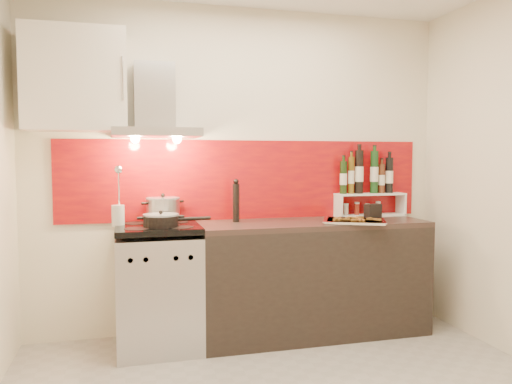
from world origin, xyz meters
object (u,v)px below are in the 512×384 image
object	(u,v)px
range_stove	(159,289)
baking_tray	(354,221)
counter	(312,277)
saute_pan	(162,220)
pepper_mill	(236,201)
stock_pot	(163,209)

from	to	relation	value
range_stove	baking_tray	bearing A→B (deg)	-6.12
range_stove	counter	bearing A→B (deg)	0.23
saute_pan	pepper_mill	size ratio (longest dim) A/B	1.45
stock_pot	pepper_mill	size ratio (longest dim) A/B	0.76
saute_pan	pepper_mill	distance (m)	0.62
stock_pot	saute_pan	bearing A→B (deg)	-95.73
pepper_mill	baking_tray	bearing A→B (deg)	-17.44
counter	baking_tray	distance (m)	0.57
pepper_mill	baking_tray	size ratio (longest dim) A/B	0.59
counter	saute_pan	bearing A→B (deg)	-176.08
counter	baking_tray	world-z (taller)	baking_tray
baking_tray	saute_pan	bearing A→B (deg)	176.73
range_stove	baking_tray	distance (m)	1.56
saute_pan	pepper_mill	bearing A→B (deg)	18.14
stock_pot	pepper_mill	distance (m)	0.56
counter	baking_tray	size ratio (longest dim) A/B	3.13
range_stove	stock_pot	world-z (taller)	stock_pot
counter	pepper_mill	bearing A→B (deg)	169.45
counter	stock_pot	bearing A→B (deg)	170.56
counter	stock_pot	xyz separation A→B (m)	(-1.15, 0.19, 0.55)
range_stove	counter	xyz separation A→B (m)	(1.20, 0.00, 0.01)
counter	stock_pot	distance (m)	1.29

